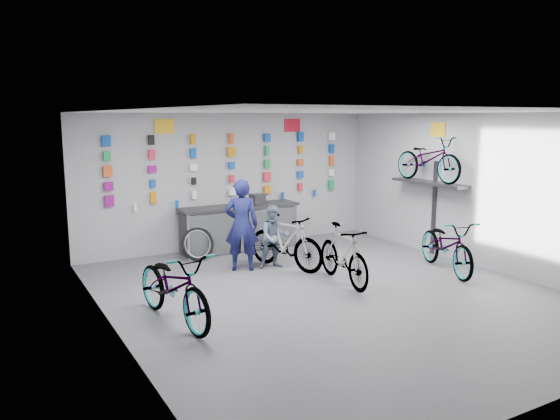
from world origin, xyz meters
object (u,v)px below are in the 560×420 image
counter (240,228)px  customer (274,237)px  bike_service (286,241)px  clerk (242,225)px  bike_right (447,245)px  bike_left (174,286)px  bike_center (343,254)px

counter → customer: customer is taller
counter → bike_service: bearing=-86.3°
counter → clerk: bearing=-114.0°
bike_right → customer: bearing=164.5°
bike_left → customer: 3.21m
counter → bike_left: bearing=-127.7°
counter → bike_service: (0.12, -1.81, 0.05)m
customer → bike_center: bearing=-58.0°
bike_center → customer: bearing=118.4°
bike_left → bike_center: bearing=-2.4°
bike_left → clerk: 2.85m
bike_center → bike_right: 2.19m
counter → customer: size_ratio=2.19×
bike_service → counter: bearing=73.3°
counter → clerk: size_ratio=1.53×
bike_center → bike_service: size_ratio=0.97×
clerk → bike_left: bearing=71.8°
bike_center → clerk: clerk is taller
customer → bike_left: bearing=-134.0°
bike_right → clerk: bearing=167.7°
bike_center → clerk: 2.07m
bike_right → bike_service: 3.07m
bike_left → customer: (2.64, 1.83, 0.08)m
counter → clerk: clerk is taller
bike_service → customer: (-0.16, 0.17, 0.08)m
counter → bike_center: bike_center is taller
bike_left → clerk: bearing=36.3°
bike_service → customer: bearing=112.7°
clerk → customer: size_ratio=1.43×
bike_right → customer: 3.30m
bike_right → bike_service: size_ratio=1.09×
bike_service → bike_right: bearing=-53.6°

